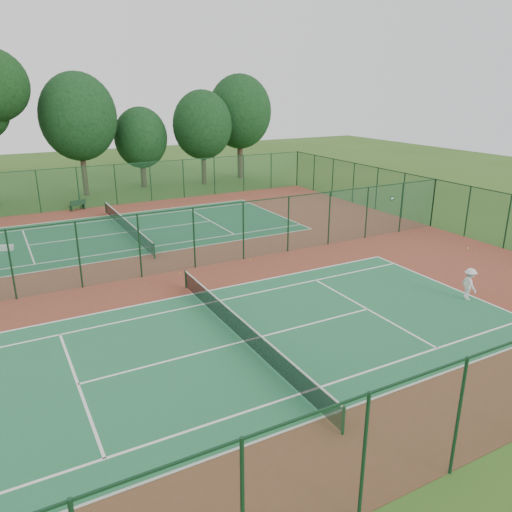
{
  "coord_description": "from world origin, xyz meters",
  "views": [
    {
      "loc": [
        -8.06,
        -24.92,
        9.72
      ],
      "look_at": [
        3.3,
        -3.97,
        1.6
      ],
      "focal_mm": 35.0,
      "sensor_mm": 36.0,
      "label": 1
    }
  ],
  "objects": [
    {
      "name": "fence_north",
      "position": [
        0.0,
        18.0,
        1.76
      ],
      "size": [
        40.0,
        0.09,
        3.5
      ],
      "color": "#1A4E2A",
      "rests_on": "ground"
    },
    {
      "name": "tennis_net_near",
      "position": [
        0.0,
        -9.0,
        0.54
      ],
      "size": [
        0.1,
        12.9,
        0.97
      ],
      "color": "#153A1E",
      "rests_on": "ground"
    },
    {
      "name": "evergreen_row",
      "position": [
        0.5,
        24.25,
        0.0
      ],
      "size": [
        39.0,
        5.0,
        12.0
      ],
      "primitive_type": null,
      "color": "black",
      "rests_on": "ground"
    },
    {
      "name": "fence_south",
      "position": [
        0.0,
        -18.0,
        1.76
      ],
      "size": [
        40.0,
        0.09,
        3.5
      ],
      "color": "#164423",
      "rests_on": "ground"
    },
    {
      "name": "player_near",
      "position": [
        11.38,
        -10.4,
        0.8
      ],
      "size": [
        0.87,
        1.14,
        1.57
      ],
      "primitive_type": "imported",
      "rotation": [
        0.0,
        0.0,
        1.25
      ],
      "color": "silver",
      "rests_on": "court_near"
    },
    {
      "name": "tennis_net_far",
      "position": [
        0.0,
        9.0,
        0.54
      ],
      "size": [
        0.1,
        12.9,
        0.97
      ],
      "color": "#153A20",
      "rests_on": "ground"
    },
    {
      "name": "stray_ball_a",
      "position": [
        0.41,
        -0.56,
        0.04
      ],
      "size": [
        0.07,
        0.07,
        0.07
      ],
      "primitive_type": "sphere",
      "color": "#B0CA2F",
      "rests_on": "red_pad"
    },
    {
      "name": "fence_east",
      "position": [
        20.0,
        0.0,
        1.76
      ],
      "size": [
        0.09,
        36.0,
        3.5
      ],
      "rotation": [
        0.0,
        0.0,
        1.57
      ],
      "color": "#164428",
      "rests_on": "ground"
    },
    {
      "name": "kit_bag",
      "position": [
        -7.72,
        8.55,
        0.18
      ],
      "size": [
        0.97,
        0.6,
        0.34
      ],
      "primitive_type": "cube",
      "rotation": [
        0.0,
        0.0,
        -0.31
      ],
      "color": "silver",
      "rests_on": "red_pad"
    },
    {
      "name": "red_pad",
      "position": [
        0.0,
        0.0,
        0.01
      ],
      "size": [
        40.0,
        36.0,
        0.01
      ],
      "primitive_type": "cube",
      "color": "brown",
      "rests_on": "ground"
    },
    {
      "name": "court_near",
      "position": [
        0.0,
        -9.0,
        0.01
      ],
      "size": [
        23.77,
        10.97,
        0.01
      ],
      "primitive_type": "cube",
      "color": "#226C41",
      "rests_on": "red_pad"
    },
    {
      "name": "stray_ball_b",
      "position": [
        4.86,
        -0.37,
        0.04
      ],
      "size": [
        0.07,
        0.07,
        0.07
      ],
      "primitive_type": "sphere",
      "color": "gold",
      "rests_on": "red_pad"
    },
    {
      "name": "court_far",
      "position": [
        0.0,
        9.0,
        0.01
      ],
      "size": [
        23.77,
        10.97,
        0.01
      ],
      "primitive_type": "cube",
      "color": "#1D5D35",
      "rests_on": "red_pad"
    },
    {
      "name": "fence_divider",
      "position": [
        0.0,
        0.0,
        1.76
      ],
      "size": [
        40.0,
        0.09,
        3.5
      ],
      "color": "#194B32",
      "rests_on": "ground"
    },
    {
      "name": "bench",
      "position": [
        -1.82,
        17.54,
        0.46
      ],
      "size": [
        1.46,
        0.87,
        0.86
      ],
      "rotation": [
        0.0,
        0.0,
        0.36
      ],
      "color": "black",
      "rests_on": "red_pad"
    },
    {
      "name": "ground",
      "position": [
        0.0,
        0.0,
        0.0
      ],
      "size": [
        120.0,
        120.0,
        0.0
      ],
      "primitive_type": "plane",
      "color": "#32581B",
      "rests_on": "ground"
    },
    {
      "name": "stray_ball_c",
      "position": [
        0.79,
        -0.34,
        0.05
      ],
      "size": [
        0.08,
        0.08,
        0.08
      ],
      "primitive_type": "sphere",
      "color": "yellow",
      "rests_on": "red_pad"
    }
  ]
}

